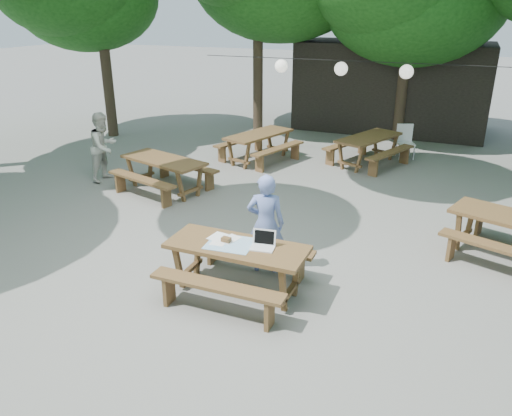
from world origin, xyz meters
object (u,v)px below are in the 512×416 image
object	(u,v)px
main_picnic_table	(237,268)
picnic_table_nw	(165,174)
second_person	(104,147)
plastic_chair	(405,148)
woman	(266,224)

from	to	relation	value
main_picnic_table	picnic_table_nw	size ratio (longest dim) A/B	0.89
main_picnic_table	second_person	bearing A→B (deg)	145.78
picnic_table_nw	plastic_chair	world-z (taller)	plastic_chair
woman	second_person	distance (m)	5.76
woman	main_picnic_table	bearing A→B (deg)	64.55
main_picnic_table	woman	bearing A→B (deg)	79.69
picnic_table_nw	plastic_chair	distance (m)	6.66
picnic_table_nw	second_person	xyz separation A→B (m)	(-1.71, 0.14, 0.42)
picnic_table_nw	woman	bearing A→B (deg)	-20.71
woman	plastic_chair	bearing A→B (deg)	-114.49
second_person	woman	bearing A→B (deg)	-114.79
second_person	plastic_chair	xyz separation A→B (m)	(6.33, 4.67, -0.55)
picnic_table_nw	plastic_chair	bearing A→B (deg)	61.65
main_picnic_table	woman	distance (m)	0.87
picnic_table_nw	woman	xyz separation A→B (m)	(3.41, -2.50, 0.40)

